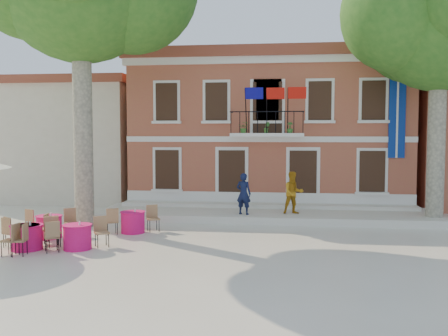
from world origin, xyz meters
TOP-DOWN VIEW (x-y plane):
  - ground at (0.00, 0.00)m, footprint 90.00×90.00m
  - main_building at (2.00, 9.99)m, footprint 13.50×9.59m
  - neighbor_west at (-9.50, 11.00)m, footprint 9.40×9.40m
  - terrace at (2.00, 4.40)m, footprint 14.00×3.40m
  - plane_tree_east at (8.64, 3.81)m, footprint 5.38×5.38m
  - pedestrian_navy at (1.16, 3.43)m, footprint 0.70×0.56m
  - pedestrian_orange at (3.14, 3.82)m, footprint 0.98×0.85m
  - cafe_table_0 at (-5.17, -0.52)m, footprint 1.86×1.72m
  - cafe_table_1 at (-5.00, -2.22)m, footprint 1.85×1.74m
  - cafe_table_2 at (-5.08, -2.26)m, footprint 1.87×1.68m
  - cafe_table_3 at (-2.60, 0.69)m, footprint 1.88×1.30m
  - cafe_table_4 at (-3.52, -1.99)m, footprint 1.83×1.41m

SIDE VIEW (x-z plane):
  - ground at x=0.00m, z-range 0.00..0.00m
  - terrace at x=2.00m, z-range 0.00..0.30m
  - cafe_table_3 at x=-2.60m, z-range -0.05..0.90m
  - cafe_table_4 at x=-3.52m, z-range -0.05..0.90m
  - cafe_table_0 at x=-5.17m, z-range -0.05..0.90m
  - cafe_table_1 at x=-5.00m, z-range -0.05..0.90m
  - cafe_table_2 at x=-5.08m, z-range -0.05..0.90m
  - pedestrian_navy at x=1.16m, z-range 0.30..1.98m
  - pedestrian_orange at x=3.14m, z-range 0.30..2.02m
  - neighbor_west at x=-9.50m, z-range 0.02..6.42m
  - main_building at x=2.00m, z-range 0.03..7.53m
  - plane_tree_east at x=8.64m, z-range 2.51..13.08m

